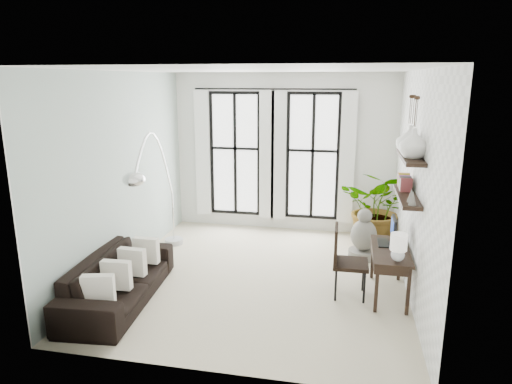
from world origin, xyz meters
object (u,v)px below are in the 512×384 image
(desk, at_px, (391,253))
(desk_chair, at_px, (344,257))
(arc_lamp, at_px, (154,162))
(buddha, at_px, (364,238))
(sofa, at_px, (119,279))
(plant, at_px, (379,208))

(desk, relative_size, desk_chair, 1.16)
(desk_chair, distance_m, arc_lamp, 3.26)
(desk_chair, bearing_deg, buddha, 77.27)
(sofa, relative_size, plant, 1.56)
(sofa, xyz_separation_m, desk, (3.75, 0.86, 0.35))
(desk_chair, relative_size, buddha, 1.16)
(plant, bearing_deg, buddha, -111.75)
(plant, xyz_separation_m, arc_lamp, (-3.60, -1.81, 1.06))
(arc_lamp, height_order, buddha, arc_lamp)
(plant, height_order, desk_chair, plant)
(desk_chair, bearing_deg, arc_lamp, 171.90)
(desk_chair, height_order, buddha, desk_chair)
(desk, bearing_deg, buddha, 102.53)
(sofa, xyz_separation_m, arc_lamp, (0.10, 1.18, 1.46))
(desk_chair, height_order, arc_lamp, arc_lamp)
(desk, relative_size, arc_lamp, 0.46)
(buddha, bearing_deg, plant, 68.25)
(desk, distance_m, desk_chair, 0.65)
(plant, xyz_separation_m, buddha, (-0.27, -0.68, -0.35))
(desk, bearing_deg, plant, 91.30)
(desk_chair, xyz_separation_m, buddha, (0.32, 1.51, -0.21))
(sofa, xyz_separation_m, desk_chair, (3.10, 0.79, 0.26))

